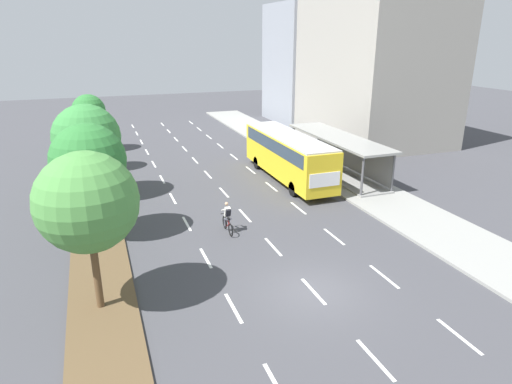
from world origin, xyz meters
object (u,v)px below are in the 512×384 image
at_px(median_tree_second, 88,161).
at_px(median_tree_fifth, 89,111).
at_px(bus_shelter, 341,151).
at_px(bus, 288,152).
at_px(cyclist, 227,219).
at_px(median_tree_fourth, 90,127).
at_px(median_tree_third, 87,138).
at_px(median_tree_nearest, 87,203).

bearing_deg(median_tree_second, median_tree_fifth, 89.53).
distance_m(bus_shelter, median_tree_fifth, 22.70).
bearing_deg(median_tree_fifth, bus, -46.20).
bearing_deg(median_tree_fifth, cyclist, -73.23).
height_order(bus, median_tree_fourth, median_tree_fourth).
height_order(median_tree_fourth, median_tree_fifth, median_tree_fifth).
xyz_separation_m(bus_shelter, median_tree_third, (-17.87, 0.83, 2.19)).
xyz_separation_m(median_tree_second, median_tree_fifth, (0.17, 20.00, -0.53)).
bearing_deg(median_tree_fourth, cyclist, -66.36).
height_order(bus_shelter, median_tree_second, median_tree_second).
distance_m(median_tree_second, median_tree_fifth, 20.00).
xyz_separation_m(bus, median_tree_fourth, (-13.37, 7.27, 1.40)).
distance_m(bus, median_tree_second, 14.99).
bearing_deg(median_tree_fifth, median_tree_nearest, -90.54).
relative_size(bus, median_tree_fourth, 2.36).
distance_m(bus, median_tree_fifth, 19.38).
bearing_deg(median_tree_fifth, median_tree_fourth, -90.10).
xyz_separation_m(bus, median_tree_nearest, (-13.62, -12.73, 2.37)).
height_order(cyclist, median_tree_fifth, median_tree_fifth).
relative_size(median_tree_nearest, median_tree_second, 1.03).
height_order(median_tree_nearest, median_tree_third, median_tree_nearest).
relative_size(bus_shelter, median_tree_fourth, 2.39).
xyz_separation_m(median_tree_third, median_tree_fifth, (0.22, 13.33, -0.32)).
distance_m(median_tree_nearest, median_tree_third, 13.34).
bearing_deg(bus, median_tree_second, -155.87).
distance_m(bus_shelter, median_tree_third, 18.02).
bearing_deg(cyclist, median_tree_fourth, 113.64).
distance_m(median_tree_third, median_tree_fourth, 6.69).
relative_size(median_tree_fourth, median_tree_fifth, 0.93).
xyz_separation_m(bus, median_tree_third, (-13.59, 0.60, 1.99)).
bearing_deg(median_tree_fourth, median_tree_third, -91.83).
xyz_separation_m(bus_shelter, median_tree_fifth, (-17.64, 14.16, 1.88)).
relative_size(bus_shelter, median_tree_third, 1.89).
xyz_separation_m(median_tree_nearest, median_tree_fourth, (0.24, 20.00, -0.96)).
distance_m(bus, median_tree_nearest, 18.79).
bearing_deg(median_tree_nearest, median_tree_second, 89.25).
relative_size(median_tree_second, median_tree_fourth, 1.26).
height_order(median_tree_nearest, median_tree_second, median_tree_nearest).
bearing_deg(median_tree_second, median_tree_nearest, -90.75).
height_order(bus, median_tree_third, median_tree_third).
xyz_separation_m(cyclist, median_tree_nearest, (-6.73, -5.18, 3.64)).
xyz_separation_m(median_tree_nearest, median_tree_fifth, (0.25, 26.66, -0.69)).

